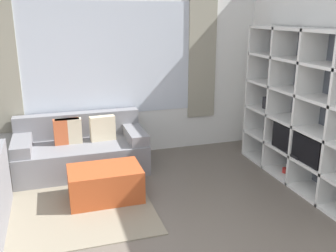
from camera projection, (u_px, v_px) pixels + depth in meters
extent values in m
cube|color=white|center=(109.00, 66.00, 5.40)|extent=(5.78, 0.07, 2.70)
cube|color=silver|center=(109.00, 60.00, 5.34)|extent=(2.52, 0.01, 1.60)
cube|color=#9E9984|center=(1.00, 64.00, 4.92)|extent=(0.44, 0.03, 1.90)
cube|color=#9E9984|center=(202.00, 56.00, 5.73)|extent=(0.44, 0.03, 1.90)
cube|color=white|center=(323.00, 77.00, 4.52)|extent=(0.07, 4.53, 2.70)
cube|color=gray|center=(50.00, 209.00, 4.13)|extent=(2.22, 1.71, 0.01)
cube|color=#515660|center=(320.00, 109.00, 4.55)|extent=(0.02, 2.29, 1.92)
cube|color=white|center=(307.00, 111.00, 4.50)|extent=(0.39, 0.04, 1.92)
cube|color=white|center=(280.00, 100.00, 5.02)|extent=(0.39, 0.04, 1.92)
cube|color=white|center=(258.00, 92.00, 5.54)|extent=(0.39, 0.04, 1.92)
cube|color=white|center=(299.00, 182.00, 4.77)|extent=(0.39, 2.29, 0.04)
cube|color=white|center=(302.00, 155.00, 4.66)|extent=(0.39, 2.29, 0.04)
cube|color=white|center=(305.00, 126.00, 4.55)|extent=(0.39, 2.29, 0.04)
cube|color=white|center=(308.00, 95.00, 4.44)|extent=(0.39, 2.29, 0.04)
cube|color=white|center=(312.00, 62.00, 4.33)|extent=(0.39, 2.29, 0.04)
cube|color=white|center=(316.00, 30.00, 4.23)|extent=(0.39, 2.29, 0.04)
cube|color=black|center=(295.00, 144.00, 4.52)|extent=(0.04, 0.91, 0.33)
cube|color=black|center=(295.00, 155.00, 4.57)|extent=(0.10, 0.24, 0.03)
cylinder|color=red|center=(289.00, 143.00, 4.86)|extent=(0.07, 0.07, 0.12)
cube|color=#232328|center=(267.00, 103.00, 5.28)|extent=(0.10, 0.10, 0.17)
cylinder|color=red|center=(285.00, 170.00, 5.00)|extent=(0.07, 0.07, 0.07)
cube|color=gray|center=(82.00, 157.00, 5.11)|extent=(1.72, 0.87, 0.40)
cube|color=gray|center=(78.00, 124.00, 5.32)|extent=(1.72, 0.18, 0.34)
cube|color=gray|center=(22.00, 144.00, 4.82)|extent=(0.24, 0.81, 0.15)
cube|color=gray|center=(134.00, 133.00, 5.24)|extent=(0.24, 0.81, 0.15)
cube|color=#C65B33|center=(67.00, 131.00, 5.01)|extent=(0.34, 0.13, 0.34)
cube|color=beige|center=(69.00, 131.00, 5.02)|extent=(0.34, 0.13, 0.34)
cube|color=beige|center=(103.00, 128.00, 5.15)|extent=(0.35, 0.14, 0.34)
cube|color=#B74C23|center=(105.00, 184.00, 4.32)|extent=(0.82, 0.54, 0.39)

